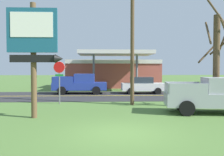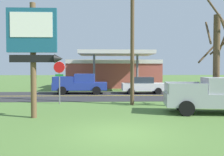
# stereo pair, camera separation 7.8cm
# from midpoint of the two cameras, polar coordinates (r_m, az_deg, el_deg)

# --- Properties ---
(ground_plane) EXTENTS (180.00, 180.00, 0.00)m
(ground_plane) POSITION_cam_midpoint_polar(r_m,az_deg,el_deg) (9.52, 1.92, -12.69)
(ground_plane) COLOR #4C7033
(road_asphalt) EXTENTS (140.00, 8.00, 0.02)m
(road_asphalt) POSITION_cam_midpoint_polar(r_m,az_deg,el_deg) (22.32, -0.66, -4.13)
(road_asphalt) COLOR #2B2B2D
(road_asphalt) RESTS_ON ground
(road_centre_line) EXTENTS (126.00, 0.20, 0.01)m
(road_centre_line) POSITION_cam_midpoint_polar(r_m,az_deg,el_deg) (22.32, -0.66, -4.09)
(road_centre_line) COLOR gold
(road_centre_line) RESTS_ON road_asphalt
(motel_sign) EXTENTS (2.70, 0.54, 5.68)m
(motel_sign) POSITION_cam_midpoint_polar(r_m,az_deg,el_deg) (12.75, -17.73, 7.88)
(motel_sign) COLOR brown
(motel_sign) RESTS_ON ground
(stop_sign) EXTENTS (0.80, 0.08, 2.95)m
(stop_sign) POSITION_cam_midpoint_polar(r_m,az_deg,el_deg) (17.40, -12.19, 0.72)
(stop_sign) COLOR slate
(stop_sign) RESTS_ON ground
(utility_pole) EXTENTS (1.65, 0.26, 9.06)m
(utility_pole) POSITION_cam_midpoint_polar(r_m,az_deg,el_deg) (16.90, 4.59, 10.15)
(utility_pole) COLOR brown
(utility_pole) RESTS_ON ground
(bare_tree) EXTENTS (2.00, 2.02, 6.80)m
(bare_tree) POSITION_cam_midpoint_polar(r_m,az_deg,el_deg) (16.63, 22.86, 4.36)
(bare_tree) COLOR brown
(bare_tree) RESTS_ON ground
(gas_station) EXTENTS (12.00, 11.50, 4.40)m
(gas_station) POSITION_cam_midpoint_polar(r_m,az_deg,el_deg) (33.05, 0.15, 1.25)
(gas_station) COLOR #A84C42
(gas_station) RESTS_ON ground
(pickup_silver_parked_on_lawn) EXTENTS (5.44, 2.82, 1.96)m
(pickup_silver_parked_on_lawn) POSITION_cam_midpoint_polar(r_m,az_deg,el_deg) (14.66, 22.53, -3.80)
(pickup_silver_parked_on_lawn) COLOR #A8AAAF
(pickup_silver_parked_on_lawn) RESTS_ON ground
(pickup_blue_on_road) EXTENTS (5.20, 2.24, 1.96)m
(pickup_blue_on_road) POSITION_cam_midpoint_polar(r_m,az_deg,el_deg) (24.31, -7.35, -1.38)
(pickup_blue_on_road) COLOR #233893
(pickup_blue_on_road) RESTS_ON ground
(car_white_mid_lane) EXTENTS (4.20, 2.00, 1.64)m
(car_white_mid_lane) POSITION_cam_midpoint_polar(r_m,az_deg,el_deg) (24.56, 6.97, -1.65)
(car_white_mid_lane) COLOR silver
(car_white_mid_lane) RESTS_ON ground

